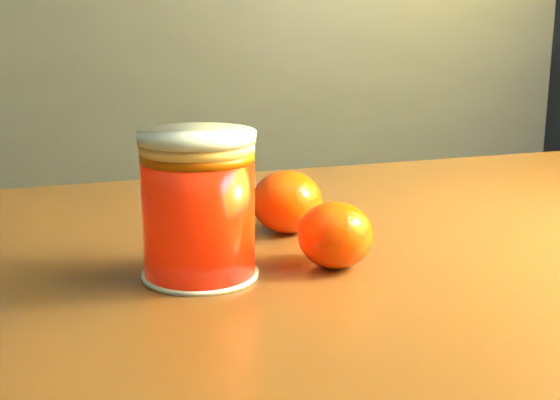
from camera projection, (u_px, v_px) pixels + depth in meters
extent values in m
cube|color=brown|center=(359.00, 268.00, 0.66)|extent=(1.01, 0.78, 0.04)
cylinder|color=#FF1E05|center=(199.00, 215.00, 0.58)|extent=(0.08, 0.08, 0.10)
cylinder|color=#FFC368|center=(197.00, 147.00, 0.57)|extent=(0.08, 0.08, 0.01)
cylinder|color=silver|center=(197.00, 138.00, 0.57)|extent=(0.09, 0.09, 0.01)
ellipsoid|color=#FB4105|center=(335.00, 235.00, 0.61)|extent=(0.07, 0.07, 0.05)
ellipsoid|color=#FB4105|center=(287.00, 202.00, 0.70)|extent=(0.08, 0.08, 0.06)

